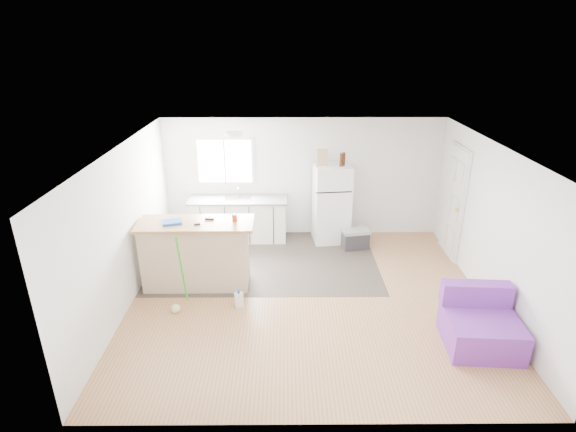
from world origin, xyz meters
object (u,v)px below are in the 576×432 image
Objects in this scene: refrigerator at (331,203)px; blue_tray at (172,222)px; cooler at (355,238)px; kitchen_cabinets at (239,219)px; purple_seat at (480,326)px; red_cup at (235,218)px; bottle_left at (341,160)px; bottle_right at (343,159)px; mop at (177,298)px; peninsula at (196,254)px; cardboard_box at (322,158)px; cleaner_jug at (239,299)px.

refrigerator is 5.20× the size of blue_tray.
cooler is at bearing 24.25° from blue_tray.
kitchen_cabinets is 2.13m from blue_tray.
blue_tray is (-4.37, 1.52, 0.87)m from purple_seat.
red_cup is 0.48× the size of bottle_left.
blue_tray is (-3.13, -1.41, 0.95)m from cooler.
cooler is 4.75× the size of red_cup.
purple_seat is 3.87m from bottle_right.
mop reaches higher than purple_seat.
mop reaches higher than peninsula.
blue_tray reaches higher than cooler.
purple_seat is (1.69, -3.30, -0.50)m from refrigerator.
cardboard_box reaches higher than bottle_left.
purple_seat is 3.96× the size of bottle_left.
cleaner_jug is at bearing -129.48° from refrigerator.
cooler is at bearing -45.56° from refrigerator.
red_cup is (-0.09, 0.69, 1.07)m from cleaner_jug.
cardboard_box is 0.41m from bottle_right.
refrigerator is 2.45m from red_cup.
blue_tray is at bearing -175.71° from red_cup.
cardboard_box is at bearing -179.29° from bottle_right.
mop is at bearing -132.79° from cardboard_box.
kitchen_cabinets is 2.07m from cardboard_box.
bottle_right is at bearing 0.71° from cardboard_box.
purple_seat is 4.05m from cardboard_box.
cardboard_box is at bearing 169.98° from bottle_left.
red_cup is (-1.71, -1.71, 0.41)m from refrigerator.
peninsula is at bearing -146.47° from bottle_left.
red_cup is 2.60m from bottle_right.
cooler is at bearing -44.07° from bottle_left.
red_cup reaches higher than kitchen_cabinets.
refrigerator is (2.36, 1.75, 0.21)m from peninsula.
cooler is 2.06× the size of cleaner_jug.
peninsula is at bearing -106.28° from kitchen_cabinets.
peninsula is 1.86× the size of purple_seat.
refrigerator is at bearing 174.49° from bottle_right.
cardboard_box reaches higher than purple_seat.
cooler is 1.90× the size of cardboard_box.
mop is 3.71m from cardboard_box.
peninsula is (-0.52, -1.79, 0.13)m from kitchen_cabinets.
refrigerator is at bearing 33.60° from blue_tray.
refrigerator is 0.93m from bottle_right.
red_cup is 0.40× the size of blue_tray.
bottle_left reaches higher than peninsula.
purple_seat is (3.53, -3.34, -0.16)m from kitchen_cabinets.
cardboard_box reaches higher than kitchen_cabinets.
cleaner_jug is 0.92× the size of cardboard_box.
kitchen_cabinets is 6.45× the size of blue_tray.
kitchen_cabinets reaches higher than cleaner_jug.
peninsula is 7.35× the size of bottle_left.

